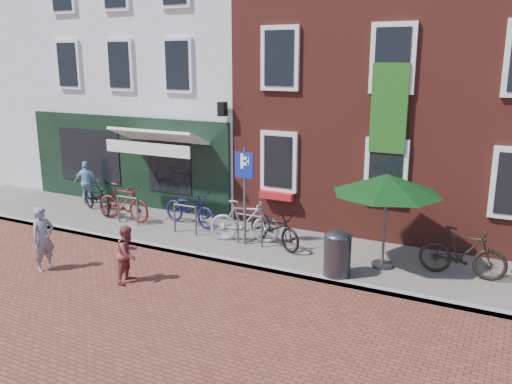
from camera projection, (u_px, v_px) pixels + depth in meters
The scene contains 17 objects.
ground at pixel (209, 260), 13.01m from camera, with size 80.00×80.00×0.00m, color brown.
sidewalk at pixel (272, 246), 13.85m from camera, with size 24.00×3.00×0.10m, color slate.
building_stucco at pixel (192, 67), 20.17m from camera, with size 8.00×8.00×9.00m, color silver.
building_brick_mid at pixel (376, 52), 16.96m from camera, with size 6.00×8.00×10.00m, color maroon.
filler_left at pixel (50, 65), 23.49m from camera, with size 7.00×8.00×9.00m, color silver.
litter_bin at pixel (337, 251), 11.74m from camera, with size 0.60×0.60×1.11m.
parking_sign at pixel (244, 181), 13.44m from camera, with size 0.50×0.07×2.55m.
parasol at pixel (387, 180), 11.87m from camera, with size 2.47×2.47×2.30m.
woman at pixel (43, 239), 12.28m from camera, with size 0.55×0.36×1.51m, color gray.
boy at pixel (128, 254), 11.65m from camera, with size 0.63×0.49×1.29m, color brown.
cafe_person at pixel (87, 182), 17.64m from camera, with size 0.83×0.35×1.42m, color #84BDDD.
bicycle_0 at pixel (97, 197), 16.64m from camera, with size 0.67×1.91×1.01m, color black.
bicycle_1 at pixel (123, 202), 15.75m from camera, with size 0.52×1.86×1.12m, color maroon.
bicycle_2 at pixel (190, 208), 15.35m from camera, with size 0.67×1.91×1.01m, color #1A164F.
bicycle_3 at pixel (244, 221), 13.94m from camera, with size 0.52×1.86×1.12m, color #AAAAAD.
bicycle_4 at pixel (274, 227), 13.62m from camera, with size 0.67×1.91×1.01m, color black.
bicycle_5 at pixel (463, 252), 11.69m from camera, with size 0.52×1.86×1.12m, color black.
Camera 1 is at (6.59, -10.35, 4.79)m, focal length 37.37 mm.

